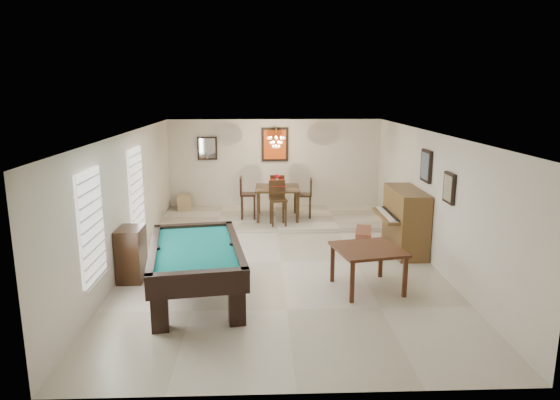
{
  "coord_description": "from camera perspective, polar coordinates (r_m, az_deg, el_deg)",
  "views": [
    {
      "loc": [
        -0.39,
        -9.59,
        3.41
      ],
      "look_at": [
        0.0,
        0.6,
        1.15
      ],
      "focal_mm": 32.0,
      "sensor_mm": 36.0,
      "label": 1
    }
  ],
  "objects": [
    {
      "name": "chandelier",
      "position": [
        12.86,
        -0.44,
        7.1
      ],
      "size": [
        0.44,
        0.44,
        0.6
      ],
      "primitive_type": null,
      "color": "#FFE5B2",
      "rests_on": "ceiling"
    },
    {
      "name": "right_picture_lower",
      "position": [
        9.38,
        18.78,
        1.31
      ],
      "size": [
        0.06,
        0.45,
        0.55
      ],
      "primitive_type": "cube",
      "color": "gray",
      "rests_on": "wall_right"
    },
    {
      "name": "window_left_rear",
      "position": [
        10.71,
        -16.1,
        1.18
      ],
      "size": [
        0.06,
        1.0,
        1.7
      ],
      "primitive_type": "cube",
      "color": "white",
      "rests_on": "wall_left"
    },
    {
      "name": "window_left_front",
      "position": [
        8.09,
        -20.75,
        -2.74
      ],
      "size": [
        0.06,
        1.0,
        1.7
      ],
      "primitive_type": "cube",
      "color": "white",
      "rests_on": "wall_left"
    },
    {
      "name": "wall_left",
      "position": [
        10.16,
        -17.02,
        -0.05
      ],
      "size": [
        0.04,
        9.0,
        2.6
      ],
      "primitive_type": "cube",
      "color": "silver",
      "rests_on": "ground_plane"
    },
    {
      "name": "wall_back",
      "position": [
        14.26,
        -0.6,
        3.99
      ],
      "size": [
        6.0,
        0.04,
        2.6
      ],
      "primitive_type": "cube",
      "color": "silver",
      "rests_on": "ground_plane"
    },
    {
      "name": "back_mirror",
      "position": [
        14.23,
        -8.31,
        5.87
      ],
      "size": [
        0.55,
        0.06,
        0.65
      ],
      "primitive_type": "cube",
      "color": "white",
      "rests_on": "wall_back"
    },
    {
      "name": "wall_right",
      "position": [
        10.39,
        16.9,
        0.23
      ],
      "size": [
        0.04,
        9.0,
        2.6
      ],
      "primitive_type": "cube",
      "color": "silver",
      "rests_on": "ground_plane"
    },
    {
      "name": "dining_chair_south",
      "position": [
        12.29,
        -0.21,
        -0.4
      ],
      "size": [
        0.46,
        0.46,
        1.1
      ],
      "primitive_type": null,
      "rotation": [
        0.0,
        0.0,
        0.13
      ],
      "color": "black",
      "rests_on": "dining_step"
    },
    {
      "name": "dining_chair_west",
      "position": [
        12.98,
        -3.66,
        0.27
      ],
      "size": [
        0.41,
        0.41,
        1.1
      ],
      "primitive_type": null,
      "rotation": [
        0.0,
        0.0,
        1.57
      ],
      "color": "black",
      "rests_on": "dining_step"
    },
    {
      "name": "dining_chair_east",
      "position": [
        13.07,
        2.78,
        0.23
      ],
      "size": [
        0.41,
        0.41,
        1.03
      ],
      "primitive_type": null,
      "rotation": [
        0.0,
        0.0,
        -1.66
      ],
      "color": "black",
      "rests_on": "dining_step"
    },
    {
      "name": "wall_front",
      "position": [
        5.53,
        2.03,
        -9.98
      ],
      "size": [
        6.0,
        0.04,
        2.6
      ],
      "primitive_type": "cube",
      "color": "silver",
      "rests_on": "ground_plane"
    },
    {
      "name": "right_picture_upper",
      "position": [
        10.55,
        16.38,
        3.76
      ],
      "size": [
        0.06,
        0.55,
        0.65
      ],
      "primitive_type": "cube",
      "color": "slate",
      "rests_on": "wall_right"
    },
    {
      "name": "ground_plane",
      "position": [
        10.19,
        0.13,
        -7.11
      ],
      "size": [
        6.0,
        9.0,
        0.02
      ],
      "primitive_type": "cube",
      "color": "beige"
    },
    {
      "name": "pool_table",
      "position": [
        8.46,
        -9.54,
        -8.2
      ],
      "size": [
        1.84,
        2.86,
        0.89
      ],
      "primitive_type": null,
      "rotation": [
        0.0,
        0.0,
        0.15
      ],
      "color": "black",
      "rests_on": "ground_plane"
    },
    {
      "name": "flower_vase",
      "position": [
        12.88,
        -0.31,
        2.49
      ],
      "size": [
        0.14,
        0.14,
        0.23
      ],
      "primitive_type": null,
      "rotation": [
        0.0,
        0.0,
        -0.1
      ],
      "color": "#B10F20",
      "rests_on": "dining_table"
    },
    {
      "name": "dining_chair_north",
      "position": [
        13.68,
        -0.25,
        0.82
      ],
      "size": [
        0.43,
        0.43,
        1.05
      ],
      "primitive_type": null,
      "rotation": [
        0.0,
        0.0,
        3.03
      ],
      "color": "black",
      "rests_on": "dining_step"
    },
    {
      "name": "corner_bench",
      "position": [
        14.19,
        -10.92,
        -0.27
      ],
      "size": [
        0.46,
        0.53,
        0.42
      ],
      "primitive_type": "cube",
      "rotation": [
        0.0,
        0.0,
        0.2
      ],
      "color": "tan",
      "rests_on": "dining_step"
    },
    {
      "name": "square_table",
      "position": [
        8.87,
        9.95,
        -7.71
      ],
      "size": [
        1.28,
        1.28,
        0.75
      ],
      "primitive_type": null,
      "rotation": [
        0.0,
        0.0,
        0.2
      ],
      "color": "#36190D",
      "rests_on": "ground_plane"
    },
    {
      "name": "ceiling",
      "position": [
        9.64,
        0.14,
        7.67
      ],
      "size": [
        6.0,
        9.0,
        0.04
      ],
      "primitive_type": "cube",
      "color": "white",
      "rests_on": "wall_back"
    },
    {
      "name": "piano_bench",
      "position": [
        10.97,
        9.51,
        -4.52
      ],
      "size": [
        0.5,
        0.89,
        0.46
      ],
      "primitive_type": "cube",
      "rotation": [
        0.0,
        0.0,
        -0.22
      ],
      "color": "brown",
      "rests_on": "ground_plane"
    },
    {
      "name": "back_painting",
      "position": [
        14.14,
        -0.6,
        6.37
      ],
      "size": [
        0.75,
        0.06,
        0.95
      ],
      "primitive_type": "cube",
      "color": "#D84C14",
      "rests_on": "wall_back"
    },
    {
      "name": "apothecary_chest",
      "position": [
        9.51,
        -16.61,
        -5.93
      ],
      "size": [
        0.44,
        0.65,
        0.98
      ],
      "primitive_type": "cube",
      "color": "black",
      "rests_on": "ground_plane"
    },
    {
      "name": "upright_piano",
      "position": [
        10.95,
        13.33,
        -2.31
      ],
      "size": [
        0.91,
        1.62,
        1.35
      ],
      "primitive_type": null,
      "color": "brown",
      "rests_on": "ground_plane"
    },
    {
      "name": "dining_table",
      "position": [
        12.99,
        -0.3,
        -0.04
      ],
      "size": [
        1.16,
        1.16,
        0.94
      ],
      "primitive_type": null,
      "rotation": [
        0.0,
        0.0,
        -0.02
      ],
      "color": "black",
      "rests_on": "dining_step"
    },
    {
      "name": "dining_step",
      "position": [
        13.28,
        -0.43,
        -2.12
      ],
      "size": [
        6.0,
        2.5,
        0.12
      ],
      "primitive_type": "cube",
      "color": "beige",
      "rests_on": "ground_plane"
    }
  ]
}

